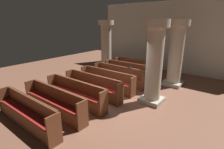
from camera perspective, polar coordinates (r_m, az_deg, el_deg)
The scene contains 16 objects.
ground_plane at distance 7.46m, azimuth -0.69°, elevation -8.32°, with size 19.20×19.20×0.00m, color brown.
back_wall at distance 12.12m, azimuth 17.93°, elevation 11.86°, with size 10.00×0.16×4.50m, color silver.
pew_row_0 at distance 10.75m, azimuth 8.38°, elevation 2.44°, with size 3.12×0.47×0.94m.
pew_row_1 at distance 9.93m, azimuth 5.52°, elevation 1.30°, with size 3.12×0.46×0.94m.
pew_row_2 at distance 9.14m, azimuth 2.15°, elevation -0.05°, with size 3.12×0.46×0.94m.
pew_row_3 at distance 8.39m, azimuth -1.84°, elevation -1.64°, with size 3.12×0.47×0.94m.
pew_row_4 at distance 7.70m, azimuth -6.59°, elevation -3.52°, with size 3.12×0.46×0.94m.
pew_row_5 at distance 7.08m, azimuth -12.24°, elevation -5.72°, with size 3.12×0.46×0.94m.
pew_row_6 at distance 6.55m, azimuth -18.93°, elevation -8.23°, with size 3.12×0.47×0.94m.
pew_row_7 at distance 6.15m, azimuth -26.76°, elevation -10.98°, with size 3.12×0.46×0.94m.
pillar_aisle_side at distance 9.25m, azimuth 20.67°, elevation 6.88°, with size 1.00×1.00×3.32m.
pillar_far_side at distance 11.69m, azimuth -1.96°, elevation 9.92°, with size 1.00×1.00×3.32m.
pillar_aisle_rear at distance 6.88m, azimuth 13.99°, elevation 4.22°, with size 0.94×0.94×3.32m.
lectern at distance 11.43m, azimuth 15.02°, elevation 2.65°, with size 0.48×0.45×1.08m.
hymn_book at distance 8.85m, azimuth 5.97°, elevation 2.35°, with size 0.17×0.20×0.03m, color black.
kneeler_box_blue at distance 8.92m, azimuth 13.88°, elevation -3.62°, with size 0.44×0.30×0.24m, color navy.
Camera 1 is at (4.21, -5.25, 3.22)m, focal length 27.33 mm.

